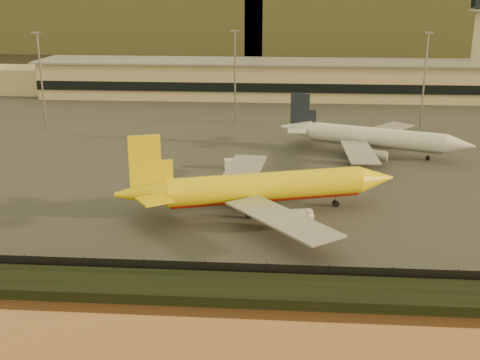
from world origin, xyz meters
name	(u,v)px	position (x,y,z in m)	size (l,w,h in m)	color
ground	(256,240)	(0.00, 0.00, 0.00)	(900.00, 900.00, 0.00)	black
embankment	(249,290)	(0.00, -17.00, 0.70)	(320.00, 7.00, 1.40)	black
tarmac	(272,115)	(0.00, 95.00, 0.10)	(320.00, 220.00, 0.20)	#2D2D2D
perimeter_fence	(251,271)	(0.00, -13.00, 1.30)	(300.00, 0.05, 2.20)	black
terminal_building	(233,79)	(-14.52, 125.55, 6.25)	(202.00, 25.00, 12.60)	tan
apron_light_masts	(329,71)	(15.00, 75.00, 15.70)	(152.20, 12.20, 25.40)	slate
dhl_cargo_jet	(261,188)	(0.09, 11.50, 4.46)	(46.88, 44.77, 14.27)	#DCC10B
white_narrowbody_jet	(372,138)	(23.65, 51.08, 3.99)	(42.76, 40.50, 12.69)	silver
gse_vehicle_yellow	(312,183)	(9.18, 25.35, 1.07)	(3.87, 1.74, 1.74)	#DCC10B
gse_vehicle_white	(235,164)	(-6.32, 37.04, 1.21)	(4.48, 2.02, 2.02)	silver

